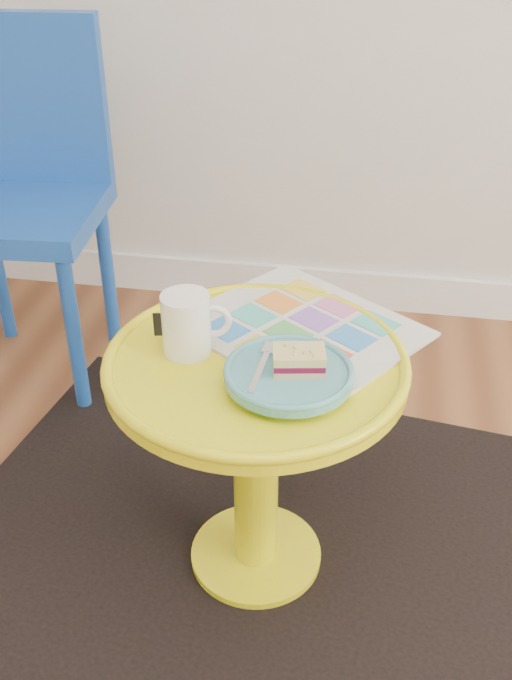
% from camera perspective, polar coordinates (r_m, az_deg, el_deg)
% --- Properties ---
extents(rug, '(1.45, 1.28, 0.01)m').
position_cam_1_polar(rug, '(1.60, -0.00, -16.03)').
color(rug, black).
rests_on(rug, ground).
extents(side_table, '(0.51, 0.51, 0.49)m').
position_cam_1_polar(side_table, '(1.35, 0.00, -6.32)').
color(side_table, yellow).
rests_on(side_table, ground).
extents(chair, '(0.43, 0.43, 0.90)m').
position_cam_1_polar(chair, '(2.02, -17.09, 11.32)').
color(chair, '#1B4FB1').
rests_on(chair, ground).
extents(newspaper, '(0.49, 0.48, 0.01)m').
position_cam_1_polar(newspaper, '(1.35, 3.41, 0.90)').
color(newspaper, silver).
rests_on(newspaper, side_table).
extents(mug, '(0.12, 0.08, 0.11)m').
position_cam_1_polar(mug, '(1.27, -5.16, 1.34)').
color(mug, white).
rests_on(mug, side_table).
extents(plate, '(0.21, 0.21, 0.02)m').
position_cam_1_polar(plate, '(1.20, 2.48, -2.64)').
color(plate, '#50A2AB').
rests_on(plate, newspaper).
extents(cake_slice, '(0.09, 0.07, 0.04)m').
position_cam_1_polar(cake_slice, '(1.19, 3.26, -1.52)').
color(cake_slice, '#D3BC8C').
rests_on(cake_slice, plate).
extents(fork, '(0.02, 0.14, 0.00)m').
position_cam_1_polar(fork, '(1.21, 0.47, -1.88)').
color(fork, silver).
rests_on(fork, plate).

